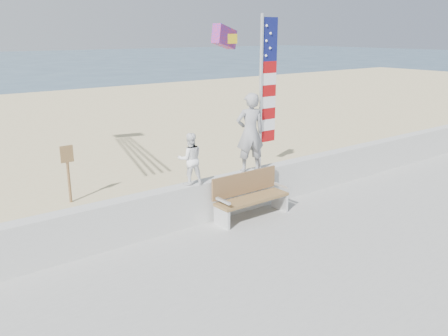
{
  "coord_description": "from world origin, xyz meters",
  "views": [
    {
      "loc": [
        -5.8,
        -6.03,
        4.19
      ],
      "look_at": [
        0.2,
        1.8,
        1.35
      ],
      "focal_mm": 38.0,
      "sensor_mm": 36.0,
      "label": 1
    }
  ],
  "objects_px": {
    "adult": "(250,133)",
    "flag": "(265,87)",
    "bench": "(249,195)",
    "child": "(190,159)"
  },
  "relations": [
    {
      "from": "adult",
      "to": "flag",
      "type": "relative_size",
      "value": 0.52
    },
    {
      "from": "adult",
      "to": "flag",
      "type": "xyz_separation_m",
      "value": [
        0.43,
        -0.0,
        1.01
      ]
    },
    {
      "from": "adult",
      "to": "child",
      "type": "bearing_deg",
      "value": 20.08
    },
    {
      "from": "bench",
      "to": "child",
      "type": "bearing_deg",
      "value": 160.19
    },
    {
      "from": "adult",
      "to": "flag",
      "type": "bearing_deg",
      "value": -159.96
    },
    {
      "from": "adult",
      "to": "flag",
      "type": "distance_m",
      "value": 1.09
    },
    {
      "from": "adult",
      "to": "flag",
      "type": "height_order",
      "value": "flag"
    },
    {
      "from": "bench",
      "to": "flag",
      "type": "bearing_deg",
      "value": 29.43
    },
    {
      "from": "adult",
      "to": "bench",
      "type": "distance_m",
      "value": 1.43
    },
    {
      "from": "adult",
      "to": "bench",
      "type": "bearing_deg",
      "value": 70.19
    }
  ]
}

